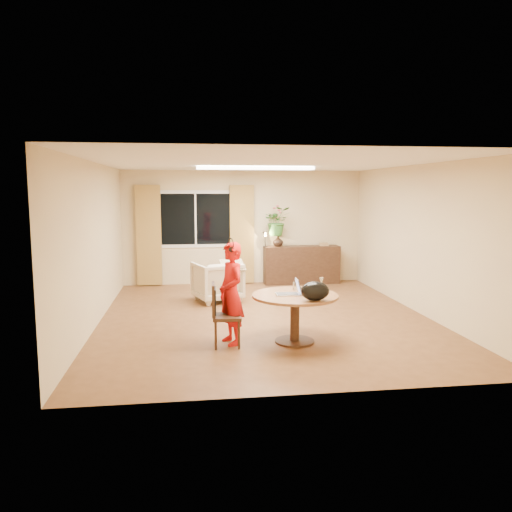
{
  "coord_description": "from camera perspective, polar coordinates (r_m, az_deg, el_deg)",
  "views": [
    {
      "loc": [
        -1.27,
        -8.19,
        2.16
      ],
      "look_at": [
        -0.18,
        -0.2,
        1.09
      ],
      "focal_mm": 35.0,
      "sensor_mm": 36.0,
      "label": 1
    }
  ],
  "objects": [
    {
      "name": "floor",
      "position": [
        8.57,
        1.03,
        -7.03
      ],
      "size": [
        6.5,
        6.5,
        0.0
      ],
      "primitive_type": "plane",
      "color": "brown",
      "rests_on": "ground"
    },
    {
      "name": "ceiling",
      "position": [
        8.3,
        1.07,
        10.61
      ],
      "size": [
        6.5,
        6.5,
        0.0
      ],
      "primitive_type": "plane",
      "rotation": [
        3.14,
        0.0,
        0.0
      ],
      "color": "white",
      "rests_on": "wall_back"
    },
    {
      "name": "wall_back",
      "position": [
        11.55,
        -1.43,
        3.29
      ],
      "size": [
        5.5,
        0.0,
        5.5
      ],
      "primitive_type": "plane",
      "rotation": [
        1.57,
        0.0,
        0.0
      ],
      "color": "beige",
      "rests_on": "floor"
    },
    {
      "name": "wall_left",
      "position": [
        8.37,
        -17.9,
        1.31
      ],
      "size": [
        0.0,
        6.5,
        6.5
      ],
      "primitive_type": "plane",
      "rotation": [
        1.57,
        0.0,
        1.57
      ],
      "color": "beige",
      "rests_on": "floor"
    },
    {
      "name": "wall_right",
      "position": [
        9.17,
        18.3,
        1.81
      ],
      "size": [
        0.0,
        6.5,
        6.5
      ],
      "primitive_type": "plane",
      "rotation": [
        1.57,
        0.0,
        -1.57
      ],
      "color": "beige",
      "rests_on": "floor"
    },
    {
      "name": "window",
      "position": [
        11.45,
        -6.92,
        4.21
      ],
      "size": [
        1.7,
        0.03,
        1.3
      ],
      "color": "white",
      "rests_on": "wall_back"
    },
    {
      "name": "curtain_left",
      "position": [
        11.43,
        -12.16,
        2.3
      ],
      "size": [
        0.55,
        0.08,
        2.25
      ],
      "primitive_type": "cube",
      "color": "olive",
      "rests_on": "wall_back"
    },
    {
      "name": "curtain_right",
      "position": [
        11.46,
        -1.62,
        2.48
      ],
      "size": [
        0.55,
        0.08,
        2.25
      ],
      "primitive_type": "cube",
      "color": "olive",
      "rests_on": "wall_back"
    },
    {
      "name": "ceiling_panel",
      "position": [
        9.49,
        -0.06,
        10.02
      ],
      "size": [
        2.2,
        0.35,
        0.05
      ],
      "primitive_type": "cube",
      "color": "white",
      "rests_on": "ceiling"
    },
    {
      "name": "dining_table",
      "position": [
        7.11,
        4.48,
        -5.57
      ],
      "size": [
        1.22,
        1.22,
        0.69
      ],
      "color": "brown",
      "rests_on": "floor"
    },
    {
      "name": "dining_chair",
      "position": [
        6.95,
        -3.35,
        -6.74
      ],
      "size": [
        0.44,
        0.41,
        0.89
      ],
      "primitive_type": null,
      "rotation": [
        0.0,
        0.0,
        -0.04
      ],
      "color": "black",
      "rests_on": "floor"
    },
    {
      "name": "child",
      "position": [
        7.01,
        -2.86,
        -4.29
      ],
      "size": [
        0.61,
        0.5,
        1.44
      ],
      "primitive_type": "imported",
      "rotation": [
        0.0,
        0.0,
        -1.23
      ],
      "color": "red",
      "rests_on": "floor"
    },
    {
      "name": "laptop",
      "position": [
        7.04,
        3.61,
        -3.5
      ],
      "size": [
        0.36,
        0.25,
        0.23
      ],
      "primitive_type": null,
      "rotation": [
        0.0,
        0.0,
        -0.04
      ],
      "color": "#B7B7BC",
      "rests_on": "dining_table"
    },
    {
      "name": "tumbler",
      "position": [
        7.36,
        4.56,
        -3.46
      ],
      "size": [
        0.09,
        0.09,
        0.12
      ],
      "primitive_type": null,
      "rotation": [
        0.0,
        0.0,
        0.08
      ],
      "color": "white",
      "rests_on": "dining_table"
    },
    {
      "name": "wine_glass",
      "position": [
        7.32,
        7.49,
        -3.22
      ],
      "size": [
        0.08,
        0.08,
        0.21
      ],
      "primitive_type": null,
      "rotation": [
        0.0,
        0.0,
        -0.15
      ],
      "color": "white",
      "rests_on": "dining_table"
    },
    {
      "name": "pot_lid",
      "position": [
        7.41,
        5.6,
        -3.72
      ],
      "size": [
        0.24,
        0.24,
        0.04
      ],
      "primitive_type": null,
      "rotation": [
        0.0,
        0.0,
        -0.04
      ],
      "color": "white",
      "rests_on": "dining_table"
    },
    {
      "name": "handbag",
      "position": [
        6.68,
        6.78,
        -4.01
      ],
      "size": [
        0.42,
        0.28,
        0.26
      ],
      "primitive_type": null,
      "rotation": [
        0.0,
        0.0,
        0.14
      ],
      "color": "black",
      "rests_on": "dining_table"
    },
    {
      "name": "armchair",
      "position": [
        9.78,
        -4.46,
        -2.9
      ],
      "size": [
        1.06,
        1.07,
        0.77
      ],
      "primitive_type": "imported",
      "rotation": [
        0.0,
        0.0,
        3.47
      ],
      "color": "#C0B398",
      "rests_on": "floor"
    },
    {
      "name": "throw",
      "position": [
        9.68,
        -2.72,
        -0.58
      ],
      "size": [
        0.49,
        0.58,
        0.03
      ],
      "primitive_type": null,
      "rotation": [
        0.0,
        0.0,
        0.07
      ],
      "color": "beige",
      "rests_on": "armchair"
    },
    {
      "name": "sideboard",
      "position": [
        11.63,
        5.23,
        -0.99
      ],
      "size": [
        1.74,
        0.43,
        0.87
      ],
      "primitive_type": "cube",
      "color": "black",
      "rests_on": "floor"
    },
    {
      "name": "vase",
      "position": [
        11.45,
        2.53,
        1.72
      ],
      "size": [
        0.29,
        0.29,
        0.25
      ],
      "primitive_type": "imported",
      "rotation": [
        0.0,
        0.0,
        -0.26
      ],
      "color": "black",
      "rests_on": "sideboard"
    },
    {
      "name": "bouquet",
      "position": [
        11.41,
        2.42,
        3.99
      ],
      "size": [
        0.61,
        0.53,
        0.66
      ],
      "primitive_type": "imported",
      "rotation": [
        0.0,
        0.0,
        0.02
      ],
      "color": "#2C6525",
      "rests_on": "vase"
    },
    {
      "name": "book_stack",
      "position": [
        11.7,
        7.76,
        1.37
      ],
      "size": [
        0.2,
        0.16,
        0.08
      ],
      "primitive_type": null,
      "rotation": [
        0.0,
        0.0,
        0.08
      ],
      "color": "#96724C",
      "rests_on": "sideboard"
    },
    {
      "name": "desk_lamp",
      "position": [
        11.34,
        1.07,
        1.96
      ],
      "size": [
        0.17,
        0.17,
        0.36
      ],
      "primitive_type": null,
      "rotation": [
        0.0,
        0.0,
        -0.17
      ],
      "color": "black",
      "rests_on": "sideboard"
    }
  ]
}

